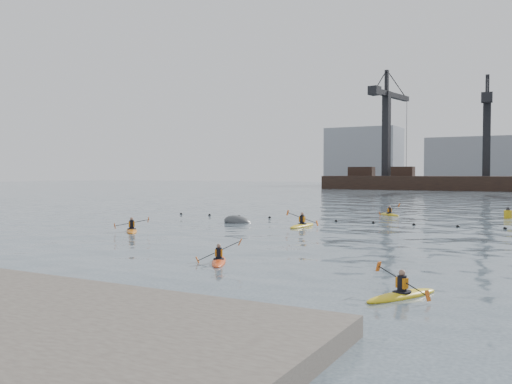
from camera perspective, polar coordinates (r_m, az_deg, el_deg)
ground at (r=21.98m, az=-7.33°, el=-7.89°), size 400.00×400.00×0.00m
float_line at (r=42.33m, az=10.40°, el=-3.10°), size 33.24×0.73×0.24m
barge_pier at (r=128.15m, az=22.95°, el=1.00°), size 72.00×19.30×29.50m
skyline at (r=168.18m, az=25.22°, el=3.68°), size 141.00×28.00×22.00m
kayaker_0 at (r=23.04m, az=-3.94°, el=-7.20°), size 1.88×2.73×1.11m
kayaker_1 at (r=17.28m, az=15.10°, el=-10.35°), size 1.89×2.94×1.08m
kayaker_2 at (r=35.85m, az=-12.95°, el=-3.92°), size 2.70×2.90×1.06m
kayaker_3 at (r=38.32m, az=4.88°, el=-3.49°), size 2.45×3.60×1.26m
kayaker_5 at (r=49.92m, az=13.87°, el=-2.28°), size 2.60×2.56×1.15m
mooring_buoy at (r=41.19m, az=-1.90°, el=-3.25°), size 2.65×2.36×1.50m
nav_buoy at (r=49.96m, az=24.99°, el=-2.12°), size 0.62×0.62×1.13m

